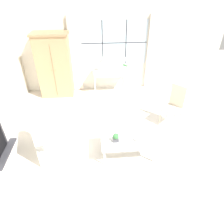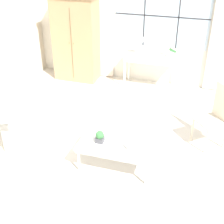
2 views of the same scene
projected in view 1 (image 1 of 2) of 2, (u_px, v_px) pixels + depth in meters
The scene contains 11 objects.
ground_plane at pixel (126, 144), 4.78m from camera, with size 14.00×14.00×0.00m, color silver.
wall_back_windowed at pixel (114, 48), 6.50m from camera, with size 7.20×0.14×2.80m.
armoire at pixel (55, 66), 6.28m from camera, with size 1.09×0.63×2.01m.
console_table at pixel (112, 73), 6.62m from camera, with size 1.22×0.48×0.77m.
table_lamp at pixel (103, 60), 6.31m from camera, with size 0.23×0.23×0.50m.
potted_orchid at pixel (124, 65), 6.53m from camera, with size 0.22×0.17×0.40m.
armchair_upholstered at pixel (58, 141), 4.43m from camera, with size 1.09×1.01×0.91m.
side_chair_wooden at pixel (175, 103), 5.19m from camera, with size 0.62×0.62×1.08m.
coffee_table at pixel (128, 140), 4.31m from camera, with size 1.15×0.68×0.43m.
potted_plant_small at pixel (116, 137), 4.17m from camera, with size 0.13×0.13×0.19m.
pillar_candle at pixel (139, 139), 4.16m from camera, with size 0.09×0.09×0.16m.
Camera 1 is at (-0.65, -3.50, 3.29)m, focal length 32.00 mm.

